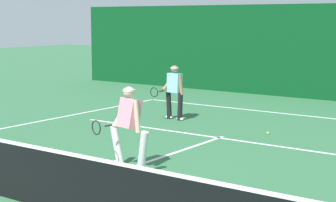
% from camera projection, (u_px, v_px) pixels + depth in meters
% --- Properties ---
extents(court_line_baseline_far, '(10.91, 0.10, 0.01)m').
position_uv_depth(court_line_baseline_far, '(290.00, 114.00, 17.68)').
color(court_line_baseline_far, white).
rests_on(court_line_baseline_far, ground_plane).
extents(court_line_service, '(8.89, 0.10, 0.01)m').
position_uv_depth(court_line_service, '(219.00, 138.00, 14.17)').
color(court_line_service, white).
rests_on(court_line_service, ground_plane).
extents(court_line_centre, '(0.10, 6.40, 0.01)m').
position_uv_depth(court_line_centre, '(146.00, 162.00, 11.75)').
color(court_line_centre, white).
rests_on(court_line_centre, ground_plane).
extents(tennis_net, '(11.95, 0.09, 1.06)m').
position_uv_depth(tennis_net, '(25.00, 173.00, 9.11)').
color(tennis_net, '#1E4723').
rests_on(tennis_net, ground_plane).
extents(player_near, '(1.17, 0.85, 1.68)m').
position_uv_depth(player_near, '(129.00, 124.00, 11.13)').
color(player_near, silver).
rests_on(player_near, ground_plane).
extents(player_far, '(0.83, 0.89, 1.62)m').
position_uv_depth(player_far, '(174.00, 90.00, 16.63)').
color(player_far, black).
rests_on(player_far, ground_plane).
extents(tennis_ball, '(0.07, 0.07, 0.07)m').
position_uv_depth(tennis_ball, '(268.00, 133.00, 14.62)').
color(tennis_ball, '#D1E033').
rests_on(tennis_ball, ground_plane).
extents(back_fence_windscreen, '(23.81, 0.12, 3.53)m').
position_uv_depth(back_fence_windscreen, '(332.00, 52.00, 20.36)').
color(back_fence_windscreen, '#0A431C').
rests_on(back_fence_windscreen, ground_plane).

